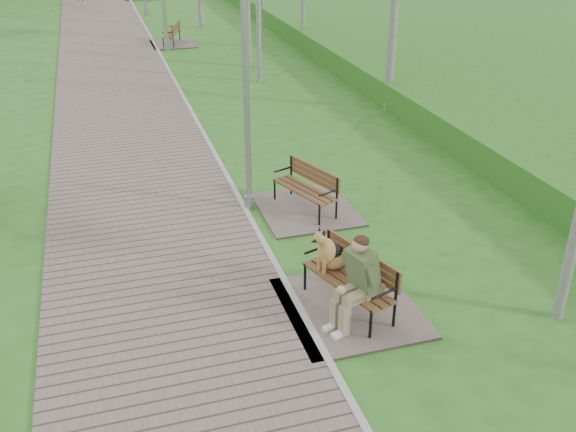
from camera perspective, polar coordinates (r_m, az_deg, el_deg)
name	(u,v)px	position (r m, az deg, el deg)	size (l,w,h in m)	color
walkway	(108,49)	(25.60, -15.70, 14.11)	(3.50, 67.00, 0.04)	#6A5D56
kerb	(155,46)	(25.69, -11.70, 14.59)	(0.10, 67.00, 0.05)	#999993
embankment	(456,36)	(28.06, 14.71, 15.24)	(14.00, 70.00, 1.60)	#458B30
bench_main	(346,285)	(8.91, 5.18, -6.12)	(1.82, 2.02, 1.59)	#6A5D56
bench_second	(305,201)	(11.80, 1.51, 1.33)	(1.69, 1.88, 1.04)	#6A5D56
bench_third	(172,40)	(25.88, -10.28, 15.16)	(1.63, 1.81, 1.00)	#6A5D56
lamp_post_near	(246,93)	(11.17, -3.74, 10.85)	(0.18, 0.18, 4.71)	gray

